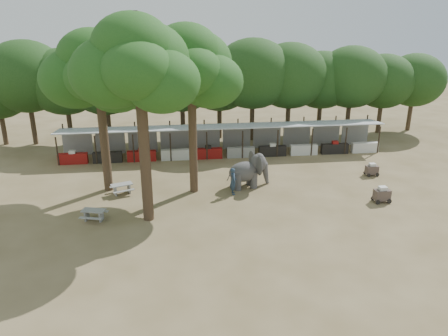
{
  "coord_description": "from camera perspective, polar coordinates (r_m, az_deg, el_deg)",
  "views": [
    {
      "loc": [
        -4.33,
        -22.36,
        12.17
      ],
      "look_at": [
        -1.0,
        5.0,
        2.0
      ],
      "focal_mm": 35.0,
      "sensor_mm": 36.0,
      "label": 1
    }
  ],
  "objects": [
    {
      "name": "vendor_stalls",
      "position": [
        38.08,
        -0.11,
        3.48
      ],
      "size": [
        28.0,
        2.99,
        2.8
      ],
      "color": "#ADB1B7",
      "rests_on": "ground"
    },
    {
      "name": "handler",
      "position": [
        30.0,
        1.21,
        -1.71
      ],
      "size": [
        0.5,
        0.71,
        1.9
      ],
      "primitive_type": "imported",
      "rotation": [
        0.0,
        0.0,
        1.64
      ],
      "color": "#26384C",
      "rests_on": "ground"
    },
    {
      "name": "picnic_table_near",
      "position": [
        27.67,
        -16.65,
        -5.71
      ],
      "size": [
        1.66,
        1.56,
        0.69
      ],
      "rotation": [
        0.0,
        0.0,
        -0.25
      ],
      "color": "gray",
      "rests_on": "ground"
    },
    {
      "name": "backdrop_trees",
      "position": [
        42.12,
        -0.97,
        11.16
      ],
      "size": [
        46.46,
        5.95,
        8.33
      ],
      "color": "#332316",
      "rests_on": "ground"
    },
    {
      "name": "cart_front",
      "position": [
        30.74,
        19.93,
        -3.26
      ],
      "size": [
        1.16,
        0.79,
        1.1
      ],
      "rotation": [
        0.0,
        0.0,
        0.05
      ],
      "color": "#3E312C",
      "rests_on": "ground"
    },
    {
      "name": "picnic_table_far",
      "position": [
        31.0,
        -13.19,
        -2.48
      ],
      "size": [
        1.81,
        1.72,
        0.72
      ],
      "rotation": [
        0.0,
        0.0,
        0.35
      ],
      "color": "gray",
      "rests_on": "ground"
    },
    {
      "name": "yard_tree_back",
      "position": [
        28.8,
        -4.62,
        12.95
      ],
      "size": [
        7.1,
        6.9,
        11.36
      ],
      "color": "#332316",
      "rests_on": "ground"
    },
    {
      "name": "cart_back",
      "position": [
        35.34,
        18.74,
        -0.18
      ],
      "size": [
        1.03,
        0.7,
        0.98
      ],
      "rotation": [
        0.0,
        0.0,
        0.05
      ],
      "color": "#3E312C",
      "rests_on": "ground"
    },
    {
      "name": "ground",
      "position": [
        25.82,
        3.58,
        -7.91
      ],
      "size": [
        100.0,
        100.0,
        0.0
      ],
      "primitive_type": "plane",
      "color": "brown",
      "rests_on": "ground"
    },
    {
      "name": "yard_tree_left",
      "position": [
        30.2,
        -16.39,
        11.9
      ],
      "size": [
        7.1,
        6.9,
        11.02
      ],
      "color": "#332316",
      "rests_on": "ground"
    },
    {
      "name": "elephant",
      "position": [
        31.21,
        3.28,
        -0.34
      ],
      "size": [
        3.26,
        2.41,
        2.42
      ],
      "rotation": [
        0.0,
        0.0,
        0.23
      ],
      "color": "#3D3A3A",
      "rests_on": "ground"
    },
    {
      "name": "yard_tree_center",
      "position": [
        24.79,
        -11.36,
        13.01
      ],
      "size": [
        7.1,
        6.9,
        12.04
      ],
      "color": "#332316",
      "rests_on": "ground"
    }
  ]
}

